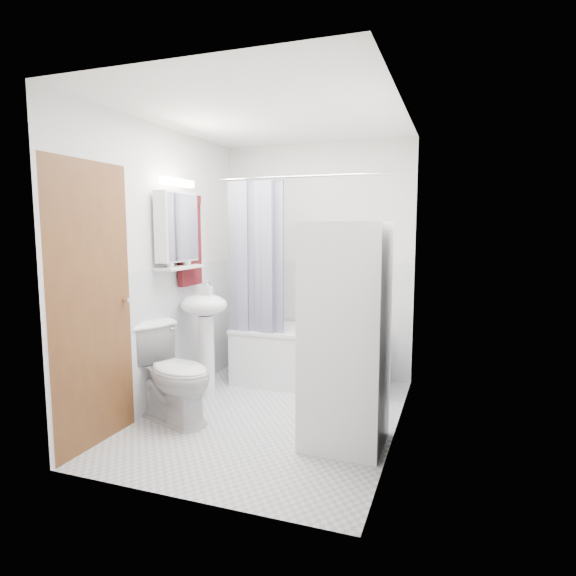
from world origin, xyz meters
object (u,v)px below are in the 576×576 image
(sink, at_px, (205,321))
(washer_dryer, at_px, (345,335))
(bathtub, at_px, (308,354))
(toilet, at_px, (172,374))

(sink, distance_m, washer_dryer, 1.53)
(bathtub, height_order, toilet, toilet)
(washer_dryer, bearing_deg, toilet, -178.02)
(bathtub, relative_size, toilet, 1.85)
(washer_dryer, height_order, toilet, washer_dryer)
(toilet, bearing_deg, washer_dryer, -68.03)
(sink, height_order, washer_dryer, washer_dryer)
(toilet, bearing_deg, sink, 23.48)
(bathtub, distance_m, washer_dryer, 1.44)
(bathtub, xyz_separation_m, washer_dryer, (0.64, -1.19, 0.49))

